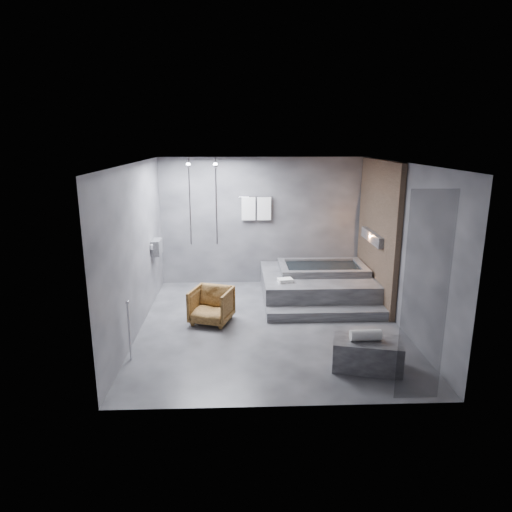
{
  "coord_description": "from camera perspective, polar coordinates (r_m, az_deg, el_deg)",
  "views": [
    {
      "loc": [
        -0.54,
        -7.43,
        3.19
      ],
      "look_at": [
        -0.24,
        0.3,
        1.18
      ],
      "focal_mm": 32.0,
      "sensor_mm": 36.0,
      "label": 1
    }
  ],
  "objects": [
    {
      "name": "room",
      "position": [
        7.87,
        4.63,
        3.8
      ],
      "size": [
        5.0,
        5.04,
        2.82
      ],
      "color": "#2F2F32",
      "rests_on": "ground"
    },
    {
      "name": "tub_deck",
      "position": [
        9.49,
        7.53,
        -3.64
      ],
      "size": [
        2.2,
        2.0,
        0.5
      ],
      "primitive_type": "cube",
      "color": "#353537",
      "rests_on": "ground"
    },
    {
      "name": "deck_towel",
      "position": [
        8.8,
        3.66,
        -3.06
      ],
      "size": [
        0.31,
        0.25,
        0.07
      ],
      "primitive_type": "cube",
      "rotation": [
        0.0,
        0.0,
        0.21
      ],
      "color": "white",
      "rests_on": "tub_deck"
    },
    {
      "name": "rolled_towel",
      "position": [
        6.68,
        13.54,
        -9.6
      ],
      "size": [
        0.44,
        0.17,
        0.16
      ],
      "primitive_type": "cylinder",
      "rotation": [
        0.0,
        1.57,
        0.02
      ],
      "color": "silver",
      "rests_on": "concrete_bench"
    },
    {
      "name": "concrete_bench",
      "position": [
        6.81,
        13.72,
        -11.83
      ],
      "size": [
        1.05,
        0.73,
        0.43
      ],
      "primitive_type": "cube",
      "rotation": [
        0.0,
        0.0,
        -0.23
      ],
      "color": "#2E2E31",
      "rests_on": "ground"
    },
    {
      "name": "driftwood_chair",
      "position": [
        8.16,
        -5.6,
        -6.17
      ],
      "size": [
        0.85,
        0.87,
        0.63
      ],
      "primitive_type": "imported",
      "rotation": [
        0.0,
        0.0,
        -0.31
      ],
      "color": "#442A11",
      "rests_on": "ground"
    },
    {
      "name": "tub_step",
      "position": [
        8.46,
        8.83,
        -7.16
      ],
      "size": [
        2.2,
        0.36,
        0.18
      ],
      "primitive_type": "cube",
      "color": "#353537",
      "rests_on": "ground"
    }
  ]
}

